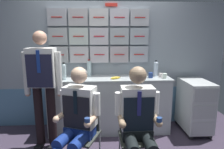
{
  "coord_description": "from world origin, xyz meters",
  "views": [
    {
      "loc": [
        -0.11,
        -2.06,
        1.62
      ],
      "look_at": [
        0.05,
        0.5,
        1.09
      ],
      "focal_mm": 31.69,
      "sensor_mm": 36.0,
      "label": 1
    }
  ],
  "objects_px": {
    "folding_chair_left": "(84,126)",
    "coffee_cup_spare": "(161,75)",
    "water_bottle_tall": "(64,72)",
    "snack_banana": "(115,78)",
    "folding_chair_right": "(135,128)",
    "crew_member_standing": "(43,81)",
    "crew_member_left": "(77,117)",
    "crew_member_right": "(138,118)",
    "service_trolley": "(195,105)"
  },
  "relations": [
    {
      "from": "water_bottle_tall",
      "to": "coffee_cup_spare",
      "type": "height_order",
      "value": "water_bottle_tall"
    },
    {
      "from": "crew_member_left",
      "to": "crew_member_standing",
      "type": "distance_m",
      "value": 0.8
    },
    {
      "from": "snack_banana",
      "to": "folding_chair_right",
      "type": "bearing_deg",
      "value": -77.6
    },
    {
      "from": "folding_chair_right",
      "to": "crew_member_standing",
      "type": "height_order",
      "value": "crew_member_standing"
    },
    {
      "from": "crew_member_standing",
      "to": "crew_member_right",
      "type": "bearing_deg",
      "value": -27.78
    },
    {
      "from": "folding_chair_left",
      "to": "coffee_cup_spare",
      "type": "relative_size",
      "value": 12.59
    },
    {
      "from": "crew_member_right",
      "to": "coffee_cup_spare",
      "type": "distance_m",
      "value": 1.25
    },
    {
      "from": "crew_member_right",
      "to": "water_bottle_tall",
      "type": "distance_m",
      "value": 1.43
    },
    {
      "from": "water_bottle_tall",
      "to": "snack_banana",
      "type": "relative_size",
      "value": 1.59
    },
    {
      "from": "folding_chair_right",
      "to": "crew_member_standing",
      "type": "relative_size",
      "value": 0.49
    },
    {
      "from": "crew_member_left",
      "to": "folding_chair_right",
      "type": "relative_size",
      "value": 1.53
    },
    {
      "from": "service_trolley",
      "to": "crew_member_right",
      "type": "distance_m",
      "value": 1.51
    },
    {
      "from": "crew_member_right",
      "to": "service_trolley",
      "type": "bearing_deg",
      "value": 40.41
    },
    {
      "from": "crew_member_left",
      "to": "snack_banana",
      "type": "xyz_separation_m",
      "value": [
        0.51,
        0.88,
        0.26
      ]
    },
    {
      "from": "coffee_cup_spare",
      "to": "crew_member_right",
      "type": "bearing_deg",
      "value": -117.98
    },
    {
      "from": "water_bottle_tall",
      "to": "folding_chair_right",
      "type": "bearing_deg",
      "value": -40.17
    },
    {
      "from": "folding_chair_right",
      "to": "water_bottle_tall",
      "type": "bearing_deg",
      "value": 139.83
    },
    {
      "from": "crew_member_standing",
      "to": "crew_member_left",
      "type": "bearing_deg",
      "value": -46.2
    },
    {
      "from": "folding_chair_left",
      "to": "folding_chair_right",
      "type": "xyz_separation_m",
      "value": [
        0.63,
        -0.09,
        0.0
      ]
    },
    {
      "from": "folding_chair_right",
      "to": "snack_banana",
      "type": "xyz_separation_m",
      "value": [
        -0.18,
        0.83,
        0.44
      ]
    },
    {
      "from": "service_trolley",
      "to": "water_bottle_tall",
      "type": "bearing_deg",
      "value": 179.63
    },
    {
      "from": "folding_chair_right",
      "to": "crew_member_right",
      "type": "xyz_separation_m",
      "value": [
        0.0,
        -0.16,
        0.2
      ]
    },
    {
      "from": "folding_chair_left",
      "to": "snack_banana",
      "type": "bearing_deg",
      "value": 58.46
    },
    {
      "from": "service_trolley",
      "to": "folding_chair_left",
      "type": "xyz_separation_m",
      "value": [
        -1.77,
        -0.72,
        0.03
      ]
    },
    {
      "from": "water_bottle_tall",
      "to": "folding_chair_left",
      "type": "bearing_deg",
      "value": -64.99
    },
    {
      "from": "snack_banana",
      "to": "crew_member_right",
      "type": "bearing_deg",
      "value": -79.42
    },
    {
      "from": "crew_member_standing",
      "to": "snack_banana",
      "type": "xyz_separation_m",
      "value": [
        1.02,
        0.35,
        -0.05
      ]
    },
    {
      "from": "folding_chair_right",
      "to": "crew_member_right",
      "type": "height_order",
      "value": "crew_member_right"
    },
    {
      "from": "crew_member_left",
      "to": "crew_member_standing",
      "type": "xyz_separation_m",
      "value": [
        -0.52,
        0.54,
        0.3
      ]
    },
    {
      "from": "crew_member_left",
      "to": "crew_member_right",
      "type": "relative_size",
      "value": 0.99
    },
    {
      "from": "crew_member_left",
      "to": "crew_member_right",
      "type": "bearing_deg",
      "value": -8.05
    },
    {
      "from": "water_bottle_tall",
      "to": "coffee_cup_spare",
      "type": "bearing_deg",
      "value": 3.66
    },
    {
      "from": "crew_member_left",
      "to": "crew_member_standing",
      "type": "bearing_deg",
      "value": 133.8
    },
    {
      "from": "folding_chair_right",
      "to": "coffee_cup_spare",
      "type": "xyz_separation_m",
      "value": [
        0.58,
        0.92,
        0.46
      ]
    },
    {
      "from": "folding_chair_left",
      "to": "crew_member_left",
      "type": "distance_m",
      "value": 0.24
    },
    {
      "from": "folding_chair_left",
      "to": "water_bottle_tall",
      "type": "relative_size",
      "value": 3.01
    },
    {
      "from": "folding_chair_right",
      "to": "water_bottle_tall",
      "type": "distance_m",
      "value": 1.39
    },
    {
      "from": "crew_member_right",
      "to": "snack_banana",
      "type": "height_order",
      "value": "crew_member_right"
    },
    {
      "from": "coffee_cup_spare",
      "to": "snack_banana",
      "type": "xyz_separation_m",
      "value": [
        -0.76,
        -0.1,
        -0.01
      ]
    },
    {
      "from": "snack_banana",
      "to": "service_trolley",
      "type": "bearing_deg",
      "value": -0.62
    },
    {
      "from": "service_trolley",
      "to": "water_bottle_tall",
      "type": "relative_size",
      "value": 3.19
    },
    {
      "from": "coffee_cup_spare",
      "to": "folding_chair_left",
      "type": "bearing_deg",
      "value": -145.38
    },
    {
      "from": "folding_chair_left",
      "to": "coffee_cup_spare",
      "type": "distance_m",
      "value": 1.54
    },
    {
      "from": "folding_chair_left",
      "to": "water_bottle_tall",
      "type": "distance_m",
      "value": 0.98
    },
    {
      "from": "snack_banana",
      "to": "coffee_cup_spare",
      "type": "bearing_deg",
      "value": 7.41
    },
    {
      "from": "service_trolley",
      "to": "crew_member_standing",
      "type": "height_order",
      "value": "crew_member_standing"
    },
    {
      "from": "crew_member_right",
      "to": "crew_member_standing",
      "type": "distance_m",
      "value": 1.4
    },
    {
      "from": "service_trolley",
      "to": "crew_member_left",
      "type": "height_order",
      "value": "crew_member_left"
    },
    {
      "from": "folding_chair_left",
      "to": "crew_member_left",
      "type": "xyz_separation_m",
      "value": [
        -0.06,
        -0.15,
        0.19
      ]
    },
    {
      "from": "folding_chair_right",
      "to": "coffee_cup_spare",
      "type": "bearing_deg",
      "value": 58.04
    }
  ]
}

